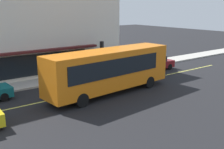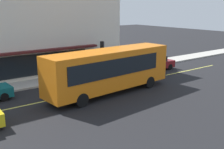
{
  "view_description": "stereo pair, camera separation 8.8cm",
  "coord_description": "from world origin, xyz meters",
  "px_view_note": "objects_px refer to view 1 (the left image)",
  "views": [
    {
      "loc": [
        -10.97,
        -18.42,
        6.84
      ],
      "look_at": [
        1.87,
        -1.61,
        1.6
      ],
      "focal_mm": 44.67,
      "sensor_mm": 36.0,
      "label": 1
    },
    {
      "loc": [
        -10.9,
        -18.47,
        6.84
      ],
      "look_at": [
        1.87,
        -1.61,
        1.6
      ],
      "focal_mm": 44.67,
      "sensor_mm": 36.0,
      "label": 2
    }
  ],
  "objects_px": {
    "traffic_light": "(102,49)",
    "pedestrian_by_curb": "(149,57)",
    "bus": "(110,69)",
    "car_maroon": "(155,63)",
    "pedestrian_mid_block": "(89,64)"
  },
  "relations": [
    {
      "from": "pedestrian_mid_block",
      "to": "traffic_light",
      "type": "bearing_deg",
      "value": -8.37
    },
    {
      "from": "bus",
      "to": "pedestrian_mid_block",
      "type": "distance_m",
      "value": 6.23
    },
    {
      "from": "traffic_light",
      "to": "pedestrian_by_curb",
      "type": "height_order",
      "value": "traffic_light"
    },
    {
      "from": "car_maroon",
      "to": "pedestrian_mid_block",
      "type": "relative_size",
      "value": 2.57
    },
    {
      "from": "car_maroon",
      "to": "pedestrian_mid_block",
      "type": "xyz_separation_m",
      "value": [
        -7.06,
        2.24,
        0.43
      ]
    },
    {
      "from": "car_maroon",
      "to": "pedestrian_by_curb",
      "type": "height_order",
      "value": "pedestrian_by_curb"
    },
    {
      "from": "car_maroon",
      "to": "pedestrian_mid_block",
      "type": "bearing_deg",
      "value": 162.42
    },
    {
      "from": "traffic_light",
      "to": "car_maroon",
      "type": "xyz_separation_m",
      "value": [
        5.59,
        -2.02,
        -1.79
      ]
    },
    {
      "from": "traffic_light",
      "to": "pedestrian_mid_block",
      "type": "xyz_separation_m",
      "value": [
        -1.48,
        0.22,
        -1.36
      ]
    },
    {
      "from": "car_maroon",
      "to": "pedestrian_by_curb",
      "type": "relative_size",
      "value": 2.73
    },
    {
      "from": "traffic_light",
      "to": "pedestrian_by_curb",
      "type": "xyz_separation_m",
      "value": [
        6.44,
        -0.23,
        -1.43
      ]
    },
    {
      "from": "traffic_light",
      "to": "pedestrian_by_curb",
      "type": "distance_m",
      "value": 6.6
    },
    {
      "from": "traffic_light",
      "to": "pedestrian_mid_block",
      "type": "bearing_deg",
      "value": 171.63
    },
    {
      "from": "bus",
      "to": "pedestrian_by_curb",
      "type": "distance_m",
      "value": 11.19
    },
    {
      "from": "pedestrian_mid_block",
      "to": "pedestrian_by_curb",
      "type": "bearing_deg",
      "value": -3.23
    }
  ]
}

